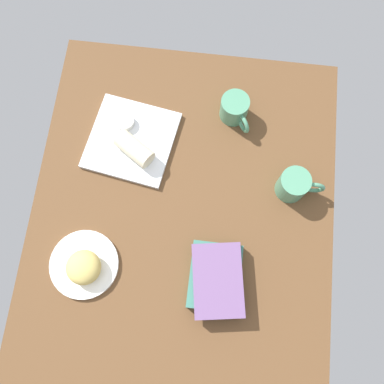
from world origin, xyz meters
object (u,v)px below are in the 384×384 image
(round_plate, at_px, (84,264))
(breakfast_wrap, at_px, (134,149))
(sauce_cup, at_px, (125,122))
(coffee_mug, at_px, (294,185))
(second_mug, at_px, (235,109))
(scone_pastry, at_px, (84,267))
(book_stack, at_px, (216,278))
(square_plate, at_px, (131,140))

(round_plate, relative_size, breakfast_wrap, 1.67)
(round_plate, bearing_deg, sauce_cup, 173.50)
(round_plate, height_order, coffee_mug, coffee_mug)
(round_plate, distance_m, second_mug, 0.65)
(scone_pastry, xyz_separation_m, coffee_mug, (-0.30, 0.57, 0.00))
(sauce_cup, height_order, book_stack, book_stack)
(sauce_cup, xyz_separation_m, second_mug, (-0.07, 0.33, 0.02))
(sauce_cup, bearing_deg, square_plate, 26.85)
(scone_pastry, distance_m, book_stack, 0.37)
(sauce_cup, relative_size, book_stack, 0.26)
(round_plate, distance_m, breakfast_wrap, 0.37)
(breakfast_wrap, bearing_deg, round_plate, 18.40)
(book_stack, distance_m, coffee_mug, 0.35)
(book_stack, bearing_deg, scone_pastry, -87.96)
(book_stack, bearing_deg, breakfast_wrap, -141.09)
(scone_pastry, height_order, square_plate, scone_pastry)
(round_plate, relative_size, coffee_mug, 1.43)
(second_mug, bearing_deg, round_plate, -36.60)
(second_mug, bearing_deg, square_plate, -67.91)
(sauce_cup, distance_m, second_mug, 0.34)
(square_plate, distance_m, second_mug, 0.34)
(book_stack, height_order, second_mug, second_mug)
(scone_pastry, distance_m, sauce_cup, 0.46)
(scone_pastry, bearing_deg, round_plate, -137.66)
(square_plate, bearing_deg, breakfast_wrap, 26.85)
(round_plate, height_order, book_stack, book_stack)
(breakfast_wrap, bearing_deg, book_stack, 72.72)
(sauce_cup, height_order, breakfast_wrap, breakfast_wrap)
(breakfast_wrap, distance_m, book_stack, 0.45)
(sauce_cup, bearing_deg, coffee_mug, 74.05)
(scone_pastry, relative_size, square_plate, 0.39)
(coffee_mug, bearing_deg, book_stack, -34.30)
(breakfast_wrap, height_order, coffee_mug, coffee_mug)
(coffee_mug, bearing_deg, round_plate, -63.08)
(breakfast_wrap, xyz_separation_m, book_stack, (0.35, 0.28, -0.01))
(round_plate, xyz_separation_m, sauce_cup, (-0.44, 0.05, 0.02))
(coffee_mug, xyz_separation_m, second_mug, (-0.23, -0.19, -0.00))
(second_mug, bearing_deg, book_stack, -0.60)
(sauce_cup, xyz_separation_m, breakfast_wrap, (0.09, 0.05, 0.02))
(book_stack, bearing_deg, second_mug, 179.40)
(sauce_cup, xyz_separation_m, coffee_mug, (0.15, 0.53, 0.02))
(round_plate, distance_m, book_stack, 0.38)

